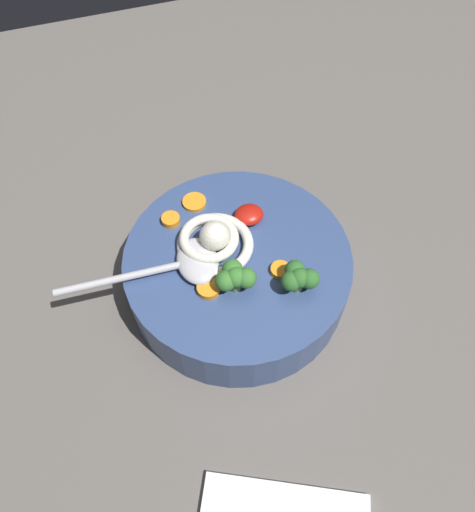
% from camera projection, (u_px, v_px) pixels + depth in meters
% --- Properties ---
extents(table_slab, '(1.29, 1.29, 0.04)m').
position_uv_depth(table_slab, '(269.00, 293.00, 0.60)').
color(table_slab, '#5B5651').
rests_on(table_slab, ground).
extents(soup_bowl, '(0.25, 0.25, 0.06)m').
position_uv_depth(soup_bowl, '(238.00, 271.00, 0.56)').
color(soup_bowl, '#334775').
rests_on(soup_bowl, table_slab).
extents(noodle_pile, '(0.09, 0.09, 0.04)m').
position_uv_depth(noodle_pile, '(213.00, 241.00, 0.53)').
color(noodle_pile, silver).
rests_on(noodle_pile, soup_bowl).
extents(soup_spoon, '(0.17, 0.06, 0.02)m').
position_uv_depth(soup_spoon, '(185.00, 264.00, 0.52)').
color(soup_spoon, '#B7B7BC').
rests_on(soup_spoon, soup_bowl).
extents(chili_sauce_dollop, '(0.03, 0.03, 0.02)m').
position_uv_depth(chili_sauce_dollop, '(249.00, 215.00, 0.56)').
color(chili_sauce_dollop, '#B2190F').
rests_on(chili_sauce_dollop, soup_bowl).
extents(broccoli_floret_left, '(0.04, 0.04, 0.03)m').
position_uv_depth(broccoli_floret_left, '(235.00, 277.00, 0.49)').
color(broccoli_floret_left, '#7A9E60').
rests_on(broccoli_floret_left, soup_bowl).
extents(broccoli_floret_far, '(0.04, 0.04, 0.03)m').
position_uv_depth(broccoli_floret_far, '(298.00, 277.00, 0.49)').
color(broccoli_floret_far, '#7A9E60').
rests_on(broccoli_floret_far, soup_bowl).
extents(carrot_slice_rear, '(0.02, 0.02, 0.01)m').
position_uv_depth(carrot_slice_rear, '(277.00, 271.00, 0.52)').
color(carrot_slice_rear, orange).
rests_on(carrot_slice_rear, soup_bowl).
extents(carrot_slice_beside_noodles, '(0.03, 0.03, 0.00)m').
position_uv_depth(carrot_slice_beside_noodles, '(194.00, 202.00, 0.57)').
color(carrot_slice_beside_noodles, orange).
rests_on(carrot_slice_beside_noodles, soup_bowl).
extents(carrot_slice_near_spoon, '(0.02, 0.02, 0.01)m').
position_uv_depth(carrot_slice_near_spoon, '(209.00, 288.00, 0.51)').
color(carrot_slice_near_spoon, orange).
rests_on(carrot_slice_near_spoon, soup_bowl).
extents(carrot_slice_beside_chili, '(0.02, 0.02, 0.01)m').
position_uv_depth(carrot_slice_beside_chili, '(171.00, 220.00, 0.56)').
color(carrot_slice_beside_chili, orange).
rests_on(carrot_slice_beside_chili, soup_bowl).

